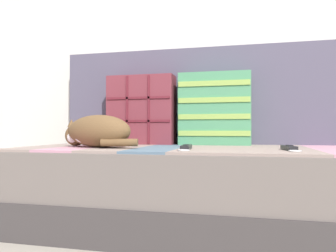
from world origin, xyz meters
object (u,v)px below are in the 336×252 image
(couch, at_px, (204,186))
(throw_pillow_quilted, at_px, (141,110))
(game_remote_far, at_px, (289,148))
(game_remote_near, at_px, (186,147))
(sleeping_cat, at_px, (95,132))
(throw_pillow_striped, at_px, (215,109))

(couch, bearing_deg, throw_pillow_quilted, 149.96)
(couch, bearing_deg, game_remote_far, -26.49)
(game_remote_near, height_order, game_remote_far, same)
(sleeping_cat, distance_m, game_remote_far, 0.86)
(sleeping_cat, height_order, game_remote_near, sleeping_cat)
(throw_pillow_striped, relative_size, game_remote_near, 1.91)
(game_remote_near, xyz_separation_m, game_remote_far, (0.41, 0.04, -0.00))
(sleeping_cat, bearing_deg, couch, 16.73)
(couch, distance_m, game_remote_far, 0.45)
(throw_pillow_striped, bearing_deg, throw_pillow_quilted, 179.93)
(throw_pillow_striped, bearing_deg, sleeping_cat, -144.58)
(couch, distance_m, sleeping_cat, 0.58)
(couch, distance_m, game_remote_near, 0.30)
(throw_pillow_striped, bearing_deg, game_remote_near, -99.95)
(throw_pillow_quilted, distance_m, game_remote_far, 0.88)
(couch, relative_size, throw_pillow_quilted, 4.65)
(couch, relative_size, game_remote_far, 9.72)
(couch, height_order, sleeping_cat, sleeping_cat)
(sleeping_cat, xyz_separation_m, game_remote_near, (0.45, -0.08, -0.06))
(throw_pillow_striped, relative_size, sleeping_cat, 0.94)
(sleeping_cat, height_order, game_remote_far, sleeping_cat)
(couch, height_order, game_remote_far, game_remote_far)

